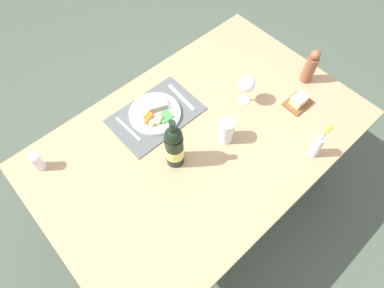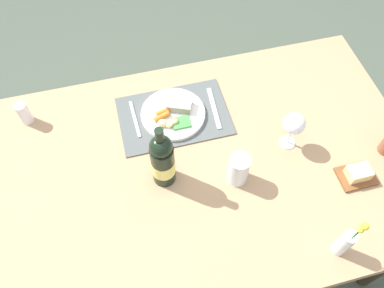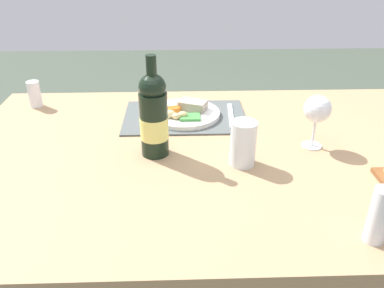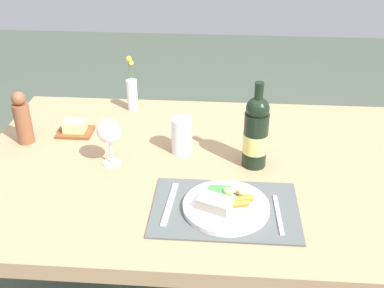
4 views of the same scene
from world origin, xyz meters
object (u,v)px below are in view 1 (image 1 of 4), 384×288
Objects in this scene: water_tumbler at (226,131)px; pepper_mill at (310,67)px; butter_dish at (298,101)px; dining_table at (201,145)px; dinner_plate at (155,113)px; wine_bottle at (174,146)px; salt_shaker at (37,162)px; wine_glass at (247,84)px; knife at (128,129)px; fork at (181,97)px; flower_vase at (317,145)px.

pepper_mill is at bearing 177.36° from water_tumbler.
dining_table is at bearing -20.09° from butter_dish.
water_tumbler is (-0.16, 0.33, 0.04)m from dinner_plate.
wine_bottle is 0.61m from salt_shaker.
wine_bottle reaches higher than pepper_mill.
pepper_mill is at bearing 160.48° from wine_glass.
dinner_plate is 0.58m from salt_shaker.
knife is 0.61m from wine_glass.
wine_bottle is at bearing -6.49° from pepper_mill.
wine_bottle is (0.26, 0.25, 0.11)m from fork.
pepper_mill is (-0.74, 0.35, 0.08)m from dinner_plate.
fork is 1.04× the size of pepper_mill.
pepper_mill is (-0.35, 0.12, -0.03)m from wine_glass.
flower_vase reaches higher than fork.
dining_table is at bearing 73.86° from fork.
flower_vase reaches higher than pepper_mill.
fork is (-0.09, -0.24, 0.08)m from dining_table.
dining_table is 0.28m from dinner_plate.
wine_bottle is at bearing 4.04° from dining_table.
knife is 0.97m from pepper_mill.
dinner_plate is 0.47m from wine_glass.
fork is 0.74m from salt_shaker.
dinner_plate is at bearing 1.79° from fork.
wine_glass is (-0.49, -0.03, -0.00)m from wine_bottle.
dinner_plate is 1.23× the size of fork.
pepper_mill is (-0.83, 0.09, -0.03)m from wine_bottle.
water_tumbler is (-0.72, 0.45, 0.01)m from salt_shaker.
dinner_plate is at bearing 170.41° from knife.
pepper_mill is (-0.58, 0.03, 0.04)m from water_tumbler.
wine_bottle reaches higher than flower_vase.
wine_bottle is 1.30× the size of flower_vase.
butter_dish is 0.43m from water_tumbler.
flower_vase is at bearing 126.91° from knife.
butter_dish is 0.30m from flower_vase.
water_tumbler is at bearing -2.64° from pepper_mill.
wine_glass is (-0.23, 0.22, 0.11)m from fork.
dining_table is 0.17m from water_tumbler.
flower_vase is (-0.01, 0.43, -0.05)m from wine_glass.
salt_shaker reaches higher than dining_table.
salt_shaker is at bearing -12.27° from dinner_plate.
fork and knife have the same top height.
wine_bottle is 0.84m from pepper_mill.
dining_table is 0.54m from butter_dish.
dinner_plate is 1.42× the size of knife.
fork is 0.34m from wine_glass.
fork is 0.90× the size of flower_vase.
knife is at bearing -31.61° from butter_dish.
dinner_plate is 0.82m from pepper_mill.
dining_table is 7.82× the size of pepper_mill.
water_tumbler is at bearing 129.83° from knife.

